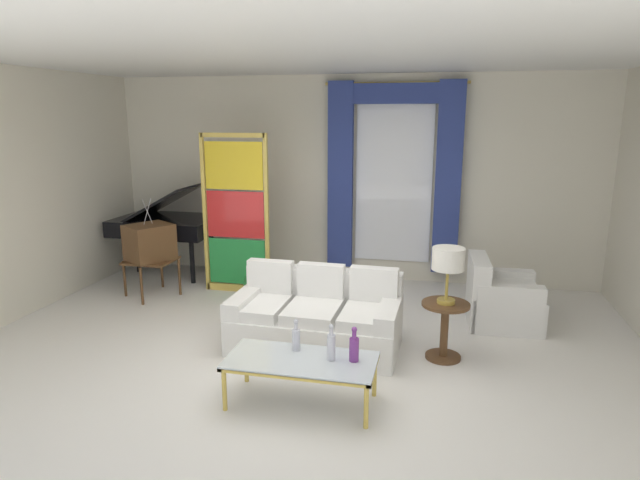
% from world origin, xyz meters
% --- Properties ---
extents(ground_plane, '(16.00, 16.00, 0.00)m').
position_xyz_m(ground_plane, '(0.00, 0.00, 0.00)').
color(ground_plane, white).
extents(wall_rear, '(8.00, 0.12, 3.00)m').
position_xyz_m(wall_rear, '(0.00, 3.06, 1.50)').
color(wall_rear, silver).
rests_on(wall_rear, ground).
extents(wall_left, '(0.12, 7.00, 3.00)m').
position_xyz_m(wall_left, '(-3.66, 0.60, 1.50)').
color(wall_left, silver).
rests_on(wall_left, ground).
extents(ceiling_slab, '(8.00, 7.60, 0.04)m').
position_xyz_m(ceiling_slab, '(0.00, 0.80, 3.02)').
color(ceiling_slab, white).
extents(curtained_window, '(2.00, 0.17, 2.70)m').
position_xyz_m(curtained_window, '(0.66, 2.89, 1.74)').
color(curtained_window, white).
rests_on(curtained_window, ground).
extents(couch_white_long, '(1.78, 0.96, 0.86)m').
position_xyz_m(couch_white_long, '(0.12, 0.40, 0.30)').
color(couch_white_long, white).
rests_on(couch_white_long, ground).
extents(coffee_table, '(1.28, 0.60, 0.41)m').
position_xyz_m(coffee_table, '(0.26, -0.80, 0.37)').
color(coffee_table, silver).
rests_on(coffee_table, ground).
extents(bottle_blue_decanter, '(0.07, 0.07, 0.32)m').
position_xyz_m(bottle_blue_decanter, '(0.51, -0.76, 0.54)').
color(bottle_blue_decanter, silver).
rests_on(bottle_blue_decanter, coffee_table).
extents(bottle_crystal_tall, '(0.07, 0.07, 0.29)m').
position_xyz_m(bottle_crystal_tall, '(0.17, -0.64, 0.52)').
color(bottle_crystal_tall, silver).
rests_on(bottle_crystal_tall, coffee_table).
extents(bottle_amber_squat, '(0.08, 0.08, 0.31)m').
position_xyz_m(bottle_amber_squat, '(0.70, -0.74, 0.53)').
color(bottle_amber_squat, '#753384').
rests_on(bottle_amber_squat, coffee_table).
extents(vintage_tv, '(0.74, 0.77, 1.35)m').
position_xyz_m(vintage_tv, '(-2.47, 1.49, 0.73)').
color(vintage_tv, brown).
rests_on(vintage_tv, ground).
extents(armchair_white, '(0.85, 0.85, 0.80)m').
position_xyz_m(armchair_white, '(2.08, 1.48, 0.29)').
color(armchair_white, white).
rests_on(armchair_white, ground).
extents(stained_glass_divider, '(0.95, 0.05, 2.20)m').
position_xyz_m(stained_glass_divider, '(-1.39, 1.93, 1.06)').
color(stained_glass_divider, gold).
rests_on(stained_glass_divider, ground).
extents(peacock_figurine, '(0.44, 0.60, 0.50)m').
position_xyz_m(peacock_figurine, '(-0.99, 1.57, 0.22)').
color(peacock_figurine, beige).
rests_on(peacock_figurine, ground).
extents(round_side_table, '(0.48, 0.48, 0.59)m').
position_xyz_m(round_side_table, '(1.45, 0.37, 0.36)').
color(round_side_table, brown).
rests_on(round_side_table, ground).
extents(table_lamp_brass, '(0.32, 0.32, 0.57)m').
position_xyz_m(table_lamp_brass, '(1.45, 0.37, 1.03)').
color(table_lamp_brass, '#B29338').
rests_on(table_lamp_brass, round_side_table).
extents(grand_piano, '(1.50, 1.10, 1.40)m').
position_xyz_m(grand_piano, '(-2.74, 2.50, 0.80)').
color(grand_piano, black).
rests_on(grand_piano, ground).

